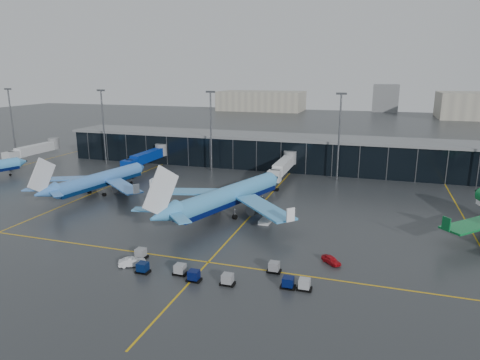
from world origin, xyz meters
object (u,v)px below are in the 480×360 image
(service_van_red, at_px, (331,260))
(baggage_carts, at_px, (217,273))
(airliner_arkefly, at_px, (100,171))
(airliner_klm_near, at_px, (230,184))
(mobile_airstair, at_px, (265,220))
(service_van_white, at_px, (132,262))

(service_van_red, bearing_deg, baggage_carts, 166.51)
(airliner_arkefly, relative_size, airliner_klm_near, 0.86)
(mobile_airstair, xyz_separation_m, service_van_red, (15.47, -15.80, -0.12))
(mobile_airstair, distance_m, service_van_red, 22.12)
(mobile_airstair, bearing_deg, airliner_klm_near, 161.47)
(baggage_carts, relative_size, service_van_white, 7.01)
(baggage_carts, relative_size, service_van_red, 8.10)
(airliner_klm_near, height_order, mobile_airstair, airliner_klm_near)
(airliner_klm_near, xyz_separation_m, service_van_white, (-6.43, -30.32, -6.22))
(airliner_arkefly, bearing_deg, service_van_white, -39.35)
(airliner_arkefly, bearing_deg, airliner_klm_near, 0.87)
(service_van_red, bearing_deg, mobile_airstair, 88.52)
(airliner_klm_near, height_order, baggage_carts, airliner_klm_near)
(baggage_carts, distance_m, service_van_red, 19.43)
(service_van_red, xyz_separation_m, service_van_white, (-31.03, -11.01, 0.08))
(baggage_carts, bearing_deg, airliner_klm_near, 105.41)
(airliner_klm_near, relative_size, mobile_airstair, 13.12)
(baggage_carts, distance_m, mobile_airstair, 26.22)
(service_van_white, bearing_deg, airliner_klm_near, -41.20)
(airliner_arkefly, xyz_separation_m, mobile_airstair, (46.95, -9.41, -5.19))
(baggage_carts, bearing_deg, mobile_airstair, 87.95)
(airliner_klm_near, height_order, service_van_white, airliner_klm_near)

